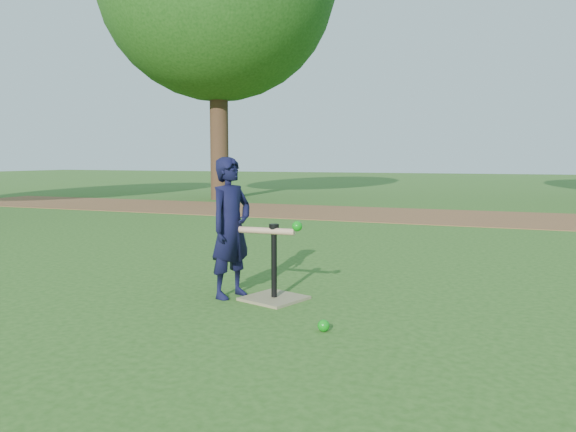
% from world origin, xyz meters
% --- Properties ---
extents(ground, '(80.00, 80.00, 0.00)m').
position_xyz_m(ground, '(0.00, 0.00, 0.00)').
color(ground, '#285116').
rests_on(ground, ground).
extents(dirt_strip, '(24.00, 3.00, 0.01)m').
position_xyz_m(dirt_strip, '(0.00, 7.50, 0.01)').
color(dirt_strip, brown).
rests_on(dirt_strip, ground).
extents(child, '(0.38, 0.48, 1.15)m').
position_xyz_m(child, '(-0.59, 0.34, 0.57)').
color(child, black).
rests_on(child, ground).
extents(wiffle_ball_ground, '(0.08, 0.08, 0.08)m').
position_xyz_m(wiffle_ball_ground, '(0.41, -0.27, 0.04)').
color(wiffle_ball_ground, '#0C8B12').
rests_on(wiffle_ball_ground, ground).
extents(batting_tee, '(0.54, 0.54, 0.61)m').
position_xyz_m(batting_tee, '(-0.22, 0.38, 0.11)').
color(batting_tee, '#867A55').
rests_on(batting_tee, ground).
extents(swing_action, '(0.72, 0.13, 0.13)m').
position_xyz_m(swing_action, '(-0.30, 0.34, 0.57)').
color(swing_action, tan).
rests_on(swing_action, ground).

